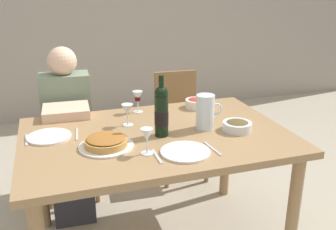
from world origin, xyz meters
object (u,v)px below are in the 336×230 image
(water_pitcher, at_px, (205,114))
(baked_tart, at_px, (106,142))
(dinner_plate_right_setting, at_px, (185,152))
(chair_right, at_px, (179,118))
(wine_glass_centre, at_px, (147,136))
(wine_glass_right_diner, at_px, (138,97))
(wine_bottle, at_px, (161,111))
(dinner_plate_left_setting, at_px, (49,137))
(olive_bowl, at_px, (237,125))
(chair_left, at_px, (69,131))
(diner_left, at_px, (68,127))
(wine_glass_left_diner, at_px, (127,110))
(dining_table, at_px, (156,148))
(salad_bowl, at_px, (196,103))

(water_pitcher, height_order, baked_tart, water_pitcher)
(dinner_plate_right_setting, xyz_separation_m, chair_right, (0.39, 1.18, -0.27))
(wine_glass_centre, xyz_separation_m, dinner_plate_right_setting, (0.19, -0.05, -0.09))
(wine_glass_right_diner, bearing_deg, water_pitcher, -53.20)
(wine_bottle, relative_size, dinner_plate_left_setting, 1.44)
(olive_bowl, relative_size, dinner_plate_right_setting, 0.66)
(wine_bottle, height_order, chair_left, wine_bottle)
(baked_tart, xyz_separation_m, wine_glass_right_diner, (0.29, 0.49, 0.07))
(water_pitcher, relative_size, olive_bowl, 1.22)
(diner_left, height_order, chair_right, diner_left)
(chair_left, xyz_separation_m, chair_right, (0.90, 0.02, 0.00))
(dinner_plate_left_setting, height_order, chair_right, chair_right)
(water_pitcher, relative_size, wine_glass_left_diner, 1.55)
(water_pitcher, height_order, chair_right, water_pitcher)
(wine_bottle, xyz_separation_m, wine_glass_centre, (-0.14, -0.20, -0.05))
(wine_glass_right_diner, bearing_deg, chair_left, 132.76)
(olive_bowl, bearing_deg, wine_glass_left_diner, 154.48)
(olive_bowl, xyz_separation_m, wine_glass_centre, (-0.58, -0.14, 0.06))
(dinner_plate_right_setting, bearing_deg, wine_glass_centre, 164.30)
(water_pitcher, bearing_deg, dining_table, 177.19)
(dining_table, distance_m, diner_left, 0.78)
(dinner_plate_right_setting, distance_m, diner_left, 1.07)
(olive_bowl, relative_size, wine_glass_centre, 1.24)
(chair_right, bearing_deg, baked_tart, 55.44)
(dining_table, bearing_deg, wine_glass_left_diner, 125.15)
(dining_table, relative_size, chair_left, 1.72)
(salad_bowl, bearing_deg, chair_left, 148.97)
(water_pitcher, xyz_separation_m, diner_left, (-0.75, 0.64, -0.23))
(baked_tart, height_order, dinner_plate_left_setting, baked_tart)
(chair_right, bearing_deg, dinner_plate_left_setting, 39.21)
(wine_glass_right_diner, bearing_deg, wine_glass_left_diner, -118.02)
(olive_bowl, relative_size, wine_glass_right_diner, 1.18)
(dining_table, distance_m, chair_right, 1.01)
(dinner_plate_left_setting, relative_size, chair_left, 0.28)
(dining_table, bearing_deg, water_pitcher, -2.81)
(dining_table, xyz_separation_m, water_pitcher, (0.29, -0.01, 0.18))
(diner_left, relative_size, chair_right, 1.33)
(olive_bowl, bearing_deg, dining_table, 167.45)
(wine_glass_left_diner, height_order, chair_right, wine_glass_left_diner)
(chair_left, bearing_deg, wine_glass_right_diner, 135.85)
(dining_table, height_order, water_pitcher, water_pitcher)
(olive_bowl, relative_size, wine_glass_left_diner, 1.27)
(wine_glass_centre, bearing_deg, dinner_plate_right_setting, -15.70)
(wine_bottle, distance_m, baked_tart, 0.35)
(chair_left, bearing_deg, wine_bottle, 120.45)
(wine_glass_right_diner, relative_size, diner_left, 0.12)
(wine_bottle, height_order, water_pitcher, wine_bottle)
(wine_glass_left_diner, height_order, wine_glass_right_diner, wine_glass_right_diner)
(water_pitcher, bearing_deg, wine_glass_left_diner, 155.51)
(wine_bottle, xyz_separation_m, chair_left, (-0.47, 0.90, -0.41))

